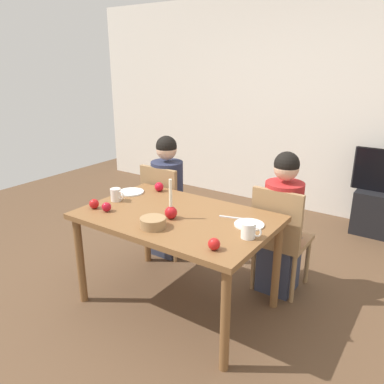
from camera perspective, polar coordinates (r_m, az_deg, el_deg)
ground_plane at (r=3.13m, az=-2.15°, el=-16.25°), size 7.68×7.68×0.00m
back_wall at (r=4.93m, az=16.32°, el=12.29°), size 6.40×0.10×2.60m
dining_table at (r=2.80m, az=-2.31°, el=-5.03°), size 1.40×0.90×0.75m
chair_left at (r=3.64m, az=-3.98°, el=-1.95°), size 0.40×0.40×0.90m
chair_right at (r=3.11m, az=12.98°, el=-6.14°), size 0.40×0.40×0.90m
person_left_child at (r=3.64m, az=-3.69°, el=-0.95°), size 0.30×0.30×1.17m
person_right_child at (r=3.12m, az=13.28°, el=-4.96°), size 0.30×0.30×1.17m
candle_centerpiece at (r=2.69m, az=-3.18°, el=-2.75°), size 0.09×0.09×0.29m
plate_left at (r=3.28m, az=-9.14°, el=0.00°), size 0.22×0.22×0.01m
plate_right at (r=2.62m, az=8.56°, el=-4.84°), size 0.20×0.20×0.01m
mug_left at (r=3.09m, az=-11.30°, el=-0.40°), size 0.13×0.08×0.10m
mug_right at (r=2.43m, az=8.50°, el=-5.72°), size 0.14×0.09×0.10m
fork_right at (r=2.73m, az=5.95°, el=-3.82°), size 0.18×0.06×0.01m
bowl_walnuts at (r=2.56m, az=-5.80°, el=-4.61°), size 0.17×0.17×0.07m
apple_near_candle at (r=3.27m, az=-4.96°, el=0.78°), size 0.08×0.08×0.08m
apple_by_left_plate at (r=2.97m, az=-14.46°, el=-1.72°), size 0.07×0.07×0.07m
apple_by_right_mug at (r=2.89m, az=-12.70°, el=-2.20°), size 0.07×0.07×0.07m
apple_far_edge at (r=2.26m, az=3.33°, el=-7.78°), size 0.07×0.07×0.07m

